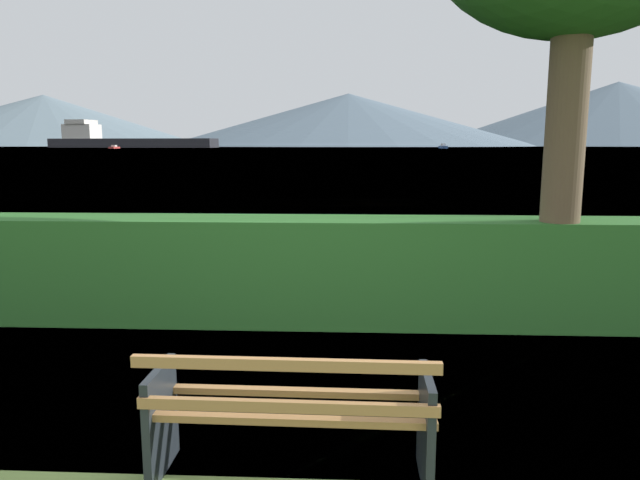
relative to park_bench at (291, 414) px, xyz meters
name	(u,v)px	position (x,y,z in m)	size (l,w,h in m)	color
ground_plane	(292,474)	(0.00, 0.06, -0.43)	(1400.00, 1400.00, 0.00)	olive
water_surface	(348,148)	(0.00, 310.01, -0.42)	(620.00, 620.00, 0.00)	slate
park_bench	(291,414)	(0.00, 0.00, 0.00)	(1.71, 0.60, 0.87)	#A0703F
hedge_row	(318,271)	(0.00, 3.19, 0.17)	(9.93, 0.77, 1.20)	#2D6B28
cargo_ship_large	(120,140)	(-123.56, 310.08, 3.75)	(93.61, 25.26, 14.95)	#232328
fishing_boat_near	(443,147)	(41.09, 251.99, 0.34)	(2.98, 7.30, 2.15)	#335693
sailboat_mid	(114,147)	(-100.08, 243.62, 0.11)	(2.61, 6.61, 1.50)	#B2332D
distant_hills	(399,117)	(49.98, 579.50, 27.36)	(918.25, 425.01, 63.45)	slate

